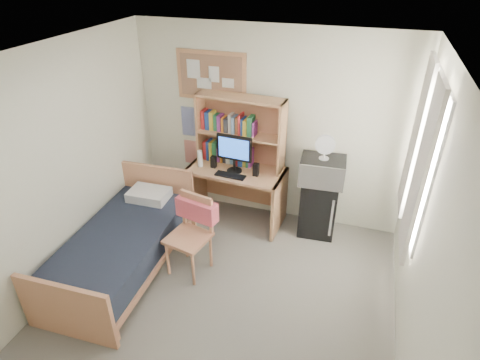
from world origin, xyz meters
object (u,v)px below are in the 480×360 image
(mini_fridge, at_px, (318,206))
(monitor, at_px, (234,154))
(bulletin_board, at_px, (211,76))
(microwave, at_px, (322,170))
(bed, at_px, (122,251))
(desk_chair, at_px, (188,237))
(desk_fan, at_px, (325,148))
(speaker_left, at_px, (214,162))
(desk, at_px, (236,195))
(speaker_right, at_px, (256,170))

(mini_fridge, distance_m, monitor, 1.31)
(bulletin_board, relative_size, microwave, 1.71)
(microwave, bearing_deg, bed, -148.32)
(desk_chair, height_order, mini_fridge, desk_chair)
(desk_chair, height_order, desk_fan, desk_fan)
(desk_chair, bearing_deg, mini_fridge, 55.23)
(bulletin_board, xyz_separation_m, speaker_left, (0.14, -0.36, -1.04))
(bulletin_board, bearing_deg, desk_fan, -9.62)
(desk, distance_m, monitor, 0.65)
(bed, bearing_deg, mini_fridge, 33.89)
(monitor, distance_m, desk_fan, 1.15)
(mini_fridge, height_order, desk_fan, desk_fan)
(bed, bearing_deg, desk_chair, 15.22)
(monitor, bearing_deg, bed, -121.09)
(bed, bearing_deg, monitor, 53.22)
(mini_fridge, height_order, microwave, microwave)
(speaker_right, bearing_deg, desk, 168.69)
(monitor, bearing_deg, desk, 90.00)
(bed, relative_size, microwave, 3.58)
(bulletin_board, xyz_separation_m, desk, (0.44, -0.32, -1.52))
(speaker_right, bearing_deg, microwave, 13.51)
(desk_chair, distance_m, speaker_left, 1.20)
(bulletin_board, bearing_deg, desk_chair, -80.43)
(desk, relative_size, speaker_right, 7.48)
(bed, distance_m, monitor, 1.81)
(speaker_left, distance_m, desk_fan, 1.47)
(desk_chair, distance_m, desk_fan, 1.95)
(monitor, bearing_deg, mini_fridge, 10.96)
(desk_chair, distance_m, speaker_right, 1.26)
(desk, distance_m, desk_fan, 1.41)
(bed, relative_size, desk_fan, 6.54)
(mini_fridge, distance_m, speaker_left, 1.50)
(speaker_left, bearing_deg, bed, -111.23)
(bed, bearing_deg, desk, 54.27)
(desk_chair, bearing_deg, desk_fan, 54.74)
(desk, relative_size, mini_fridge, 1.63)
(mini_fridge, relative_size, microwave, 1.43)
(desk, relative_size, microwave, 2.33)
(microwave, bearing_deg, mini_fridge, 90.00)
(bulletin_board, xyz_separation_m, speaker_right, (0.74, -0.40, -1.04))
(mini_fridge, distance_m, microwave, 0.55)
(mini_fridge, bearing_deg, microwave, -90.00)
(speaker_left, xyz_separation_m, desk_fan, (1.42, 0.10, 0.37))
(bed, xyz_separation_m, monitor, (0.94, 1.34, 0.78))
(desk, height_order, desk_chair, desk_chair)
(desk, height_order, microwave, microwave)
(speaker_right, bearing_deg, monitor, -180.00)
(desk_chair, height_order, bed, desk_chair)
(bed, height_order, monitor, monitor)
(mini_fridge, bearing_deg, speaker_left, -178.86)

